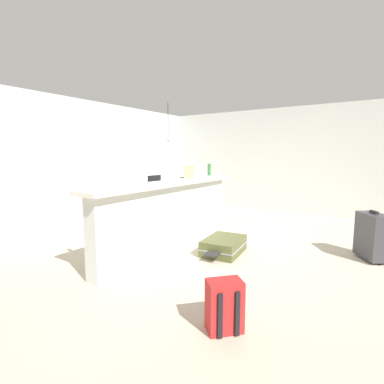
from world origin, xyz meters
TOP-DOWN VIEW (x-y plane):
  - ground_plane at (0.00, 0.00)m, footprint 13.00×13.00m
  - wall_back at (0.00, 3.05)m, footprint 6.60×0.10m
  - wall_right at (3.05, 0.30)m, footprint 0.10×6.00m
  - partition_half_wall at (-0.78, 0.40)m, footprint 2.80×0.20m
  - bar_countertop at (-0.78, 0.40)m, footprint 2.96×0.40m
  - bottle_white at (-2.04, 0.48)m, footprint 0.06×0.06m
  - bottle_clear at (-0.78, 0.45)m, footprint 0.06×0.06m
  - bottle_green at (0.48, 0.49)m, footprint 0.06×0.06m
  - grocery_bag at (-0.21, 0.38)m, footprint 0.26×0.18m
  - dining_table at (0.92, 1.82)m, footprint 1.10×0.80m
  - dining_chair_near_partition at (0.80, 1.24)m, footprint 0.48×0.48m
  - dining_chair_far_side at (0.95, 2.30)m, footprint 0.41×0.41m
  - pendant_lamp at (0.98, 1.82)m, footprint 0.34×0.34m
  - suitcase_flat_olive at (-0.47, -0.31)m, footprint 0.86×0.57m
  - suitcase_upright_charcoal at (0.39, -2.08)m, footprint 0.50×0.45m
  - backpack_red at (-2.11, -1.17)m, footprint 0.34×0.34m

SIDE VIEW (x-z plane):
  - ground_plane at x=0.00m, z-range -0.05..0.00m
  - suitcase_flat_olive at x=-0.47m, z-range 0.00..0.22m
  - backpack_red at x=-2.11m, z-range -0.01..0.41m
  - suitcase_upright_charcoal at x=0.39m, z-range 0.00..0.67m
  - partition_half_wall at x=-0.78m, z-range 0.00..0.97m
  - dining_chair_near_partition at x=0.80m, z-range 0.05..0.98m
  - dining_chair_far_side at x=0.95m, z-range 0.05..0.98m
  - dining_table at x=0.92m, z-range 0.28..1.02m
  - bar_countertop at x=-0.78m, z-range 0.97..1.02m
  - bottle_clear at x=-0.78m, z-range 1.02..1.23m
  - bottle_green at x=0.48m, z-range 1.02..1.24m
  - grocery_bag at x=-0.21m, z-range 1.02..1.24m
  - bottle_white at x=-2.04m, z-range 1.02..1.25m
  - wall_back at x=0.00m, z-range 0.00..2.50m
  - wall_right at x=3.05m, z-range 0.00..2.50m
  - pendant_lamp at x=0.98m, z-range 1.36..2.20m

